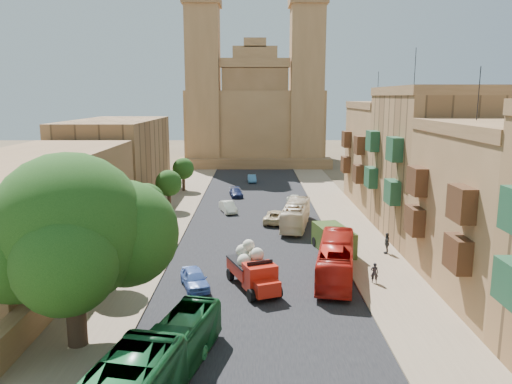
{
  "coord_description": "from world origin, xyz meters",
  "views": [
    {
      "loc": [
        -0.19,
        -20.42,
        12.88
      ],
      "look_at": [
        0.0,
        26.0,
        4.0
      ],
      "focal_mm": 35.0,
      "sensor_mm": 36.0,
      "label": 1
    }
  ],
  "objects_px": {
    "street_tree_b": "(146,202)",
    "red_truck": "(253,269)",
    "ficus_tree": "(72,234)",
    "car_white_a": "(228,207)",
    "street_tree_c": "(169,183)",
    "car_dkblue": "(236,193)",
    "street_tree_d": "(183,169)",
    "car_white_b": "(294,199)",
    "street_tree_a": "(108,237)",
    "car_blue_b": "(252,179)",
    "bus_cream_east": "(296,215)",
    "olive_pickup": "(333,240)",
    "church": "(255,114)",
    "bus_red_east": "(336,259)",
    "bus_green_north": "(172,351)",
    "car_cream": "(276,216)",
    "pedestrian_a": "(374,273)",
    "car_blue_a": "(195,279)",
    "pedestrian_c": "(387,243)"
  },
  "relations": [
    {
      "from": "street_tree_b",
      "to": "red_truck",
      "type": "distance_m",
      "value": 15.75
    },
    {
      "from": "ficus_tree",
      "to": "car_white_a",
      "type": "xyz_separation_m",
      "value": [
        6.28,
        30.63,
        -5.42
      ]
    },
    {
      "from": "street_tree_c",
      "to": "car_dkblue",
      "type": "height_order",
      "value": "street_tree_c"
    },
    {
      "from": "street_tree_d",
      "to": "car_white_a",
      "type": "relative_size",
      "value": 1.21
    },
    {
      "from": "street_tree_c",
      "to": "car_white_b",
      "type": "relative_size",
      "value": 1.27
    },
    {
      "from": "street_tree_c",
      "to": "car_white_a",
      "type": "relative_size",
      "value": 1.22
    },
    {
      "from": "street_tree_a",
      "to": "car_blue_b",
      "type": "relative_size",
      "value": 1.54
    },
    {
      "from": "street_tree_b",
      "to": "bus_cream_east",
      "type": "bearing_deg",
      "value": 16.68
    },
    {
      "from": "street_tree_b",
      "to": "red_truck",
      "type": "height_order",
      "value": "street_tree_b"
    },
    {
      "from": "street_tree_b",
      "to": "street_tree_d",
      "type": "bearing_deg",
      "value": 90.0
    },
    {
      "from": "red_truck",
      "to": "ficus_tree",
      "type": "bearing_deg",
      "value": -139.61
    },
    {
      "from": "olive_pickup",
      "to": "car_blue_b",
      "type": "distance_m",
      "value": 35.53
    },
    {
      "from": "church",
      "to": "bus_red_east",
      "type": "relative_size",
      "value": 3.63
    },
    {
      "from": "ficus_tree",
      "to": "bus_green_north",
      "type": "bearing_deg",
      "value": -29.07
    },
    {
      "from": "car_dkblue",
      "to": "car_cream",
      "type": "bearing_deg",
      "value": -79.86
    },
    {
      "from": "street_tree_a",
      "to": "car_cream",
      "type": "bearing_deg",
      "value": 56.04
    },
    {
      "from": "car_dkblue",
      "to": "church",
      "type": "bearing_deg",
      "value": 77.3
    },
    {
      "from": "church",
      "to": "car_white_a",
      "type": "relative_size",
      "value": 9.54
    },
    {
      "from": "church",
      "to": "pedestrian_a",
      "type": "distance_m",
      "value": 66.9
    },
    {
      "from": "street_tree_d",
      "to": "pedestrian_a",
      "type": "height_order",
      "value": "street_tree_d"
    },
    {
      "from": "street_tree_d",
      "to": "car_blue_a",
      "type": "xyz_separation_m",
      "value": [
        5.75,
        -36.07,
        -2.41
      ]
    },
    {
      "from": "red_truck",
      "to": "car_cream",
      "type": "xyz_separation_m",
      "value": [
        2.35,
        18.16,
        -0.77
      ]
    },
    {
      "from": "car_white_a",
      "to": "pedestrian_c",
      "type": "bearing_deg",
      "value": -64.18
    },
    {
      "from": "bus_green_north",
      "to": "car_blue_a",
      "type": "xyz_separation_m",
      "value": [
        -0.25,
        10.93,
        -0.57
      ]
    },
    {
      "from": "bus_cream_east",
      "to": "car_cream",
      "type": "distance_m",
      "value": 2.67
    },
    {
      "from": "church",
      "to": "car_dkblue",
      "type": "xyz_separation_m",
      "value": [
        -2.53,
        -35.01,
        -8.97
      ]
    },
    {
      "from": "street_tree_a",
      "to": "pedestrian_c",
      "type": "relative_size",
      "value": 2.97
    },
    {
      "from": "car_blue_a",
      "to": "street_tree_c",
      "type": "bearing_deg",
      "value": 85.56
    },
    {
      "from": "street_tree_a",
      "to": "pedestrian_c",
      "type": "height_order",
      "value": "street_tree_a"
    },
    {
      "from": "olive_pickup",
      "to": "bus_red_east",
      "type": "xyz_separation_m",
      "value": [
        -0.78,
        -6.14,
        0.37
      ]
    },
    {
      "from": "street_tree_c",
      "to": "car_white_a",
      "type": "distance_m",
      "value": 7.43
    },
    {
      "from": "church",
      "to": "pedestrian_a",
      "type": "relative_size",
      "value": 24.47
    },
    {
      "from": "olive_pickup",
      "to": "pedestrian_c",
      "type": "distance_m",
      "value": 4.4
    },
    {
      "from": "bus_green_north",
      "to": "car_white_a",
      "type": "bearing_deg",
      "value": 102.28
    },
    {
      "from": "ficus_tree",
      "to": "red_truck",
      "type": "relative_size",
      "value": 1.74
    },
    {
      "from": "street_tree_c",
      "to": "bus_green_north",
      "type": "height_order",
      "value": "street_tree_c"
    },
    {
      "from": "street_tree_d",
      "to": "car_blue_b",
      "type": "bearing_deg",
      "value": 35.7
    },
    {
      "from": "street_tree_d",
      "to": "street_tree_b",
      "type": "bearing_deg",
      "value": -90.0
    },
    {
      "from": "car_dkblue",
      "to": "pedestrian_c",
      "type": "xyz_separation_m",
      "value": [
        13.4,
        -24.15,
        0.35
      ]
    },
    {
      "from": "car_white_b",
      "to": "car_blue_b",
      "type": "bearing_deg",
      "value": -79.45
    },
    {
      "from": "car_cream",
      "to": "car_dkblue",
      "type": "height_order",
      "value": "car_cream"
    },
    {
      "from": "car_cream",
      "to": "bus_red_east",
      "type": "bearing_deg",
      "value": 112.92
    },
    {
      "from": "olive_pickup",
      "to": "car_white_b",
      "type": "distance_m",
      "value": 19.1
    },
    {
      "from": "street_tree_c",
      "to": "olive_pickup",
      "type": "distance_m",
      "value": 23.08
    },
    {
      "from": "pedestrian_a",
      "to": "pedestrian_c",
      "type": "height_order",
      "value": "pedestrian_c"
    },
    {
      "from": "pedestrian_a",
      "to": "bus_green_north",
      "type": "bearing_deg",
      "value": 57.58
    },
    {
      "from": "street_tree_b",
      "to": "car_cream",
      "type": "bearing_deg",
      "value": 26.22
    },
    {
      "from": "car_blue_a",
      "to": "street_tree_a",
      "type": "bearing_deg",
      "value": 161.46
    },
    {
      "from": "ficus_tree",
      "to": "red_truck",
      "type": "bearing_deg",
      "value": 40.39
    },
    {
      "from": "car_white_a",
      "to": "pedestrian_a",
      "type": "relative_size",
      "value": 2.56
    }
  ]
}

